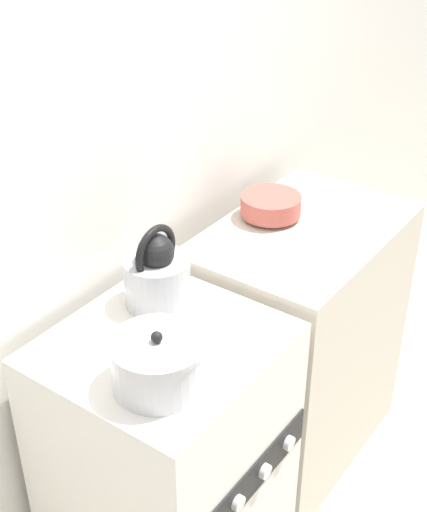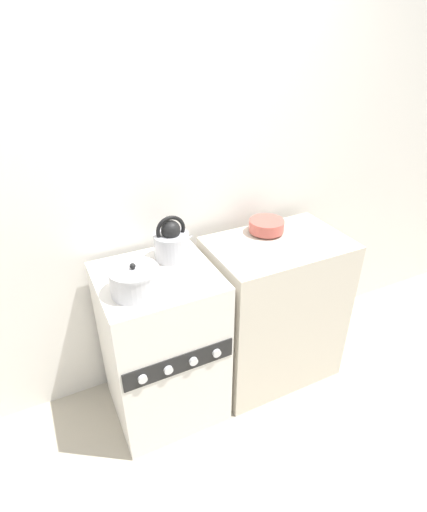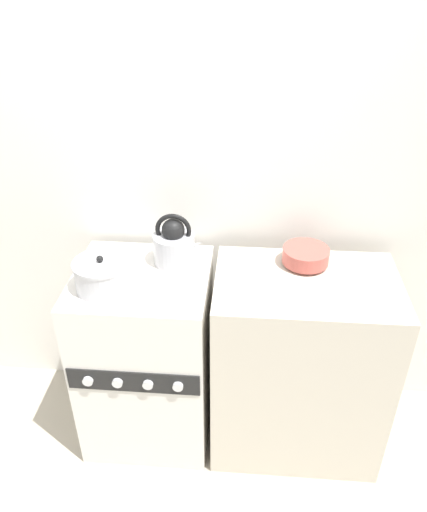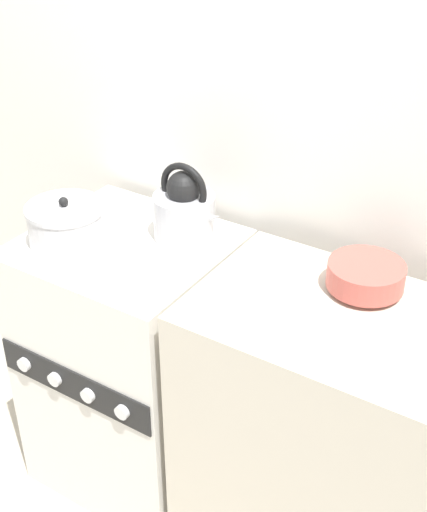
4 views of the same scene
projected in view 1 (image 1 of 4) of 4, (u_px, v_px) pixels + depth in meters
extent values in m
cube|color=silver|center=(53.00, 192.00, 1.84)|extent=(7.00, 0.06, 2.50)
cube|color=silver|center=(168.00, 467.00, 2.07)|extent=(0.59, 0.55, 0.92)
cube|color=black|center=(248.00, 485.00, 1.88)|extent=(0.56, 0.01, 0.11)
cylinder|color=silver|center=(238.00, 503.00, 1.83)|extent=(0.04, 0.02, 0.04)
cylinder|color=silver|center=(265.00, 471.00, 1.92)|extent=(0.04, 0.02, 0.04)
cylinder|color=silver|center=(289.00, 443.00, 2.00)|extent=(0.04, 0.02, 0.04)
cube|color=beige|center=(296.00, 343.00, 2.55)|extent=(0.77, 0.51, 0.94)
cylinder|color=#B2B2B7|center=(157.00, 282.00, 1.95)|extent=(0.18, 0.18, 0.14)
sphere|color=black|center=(156.00, 252.00, 1.90)|extent=(0.10, 0.10, 0.10)
torus|color=black|center=(156.00, 252.00, 1.90)|extent=(0.16, 0.02, 0.16)
cone|color=#B2B2B7|center=(177.00, 262.00, 2.00)|extent=(0.09, 0.04, 0.07)
cylinder|color=silver|center=(158.00, 366.00, 1.66)|extent=(0.22, 0.22, 0.11)
cylinder|color=silver|center=(157.00, 344.00, 1.63)|extent=(0.23, 0.23, 0.01)
sphere|color=black|center=(157.00, 337.00, 1.62)|extent=(0.03, 0.03, 0.03)
cylinder|color=#B75147|center=(270.00, 215.00, 2.36)|extent=(0.09, 0.09, 0.01)
cylinder|color=#B75147|center=(271.00, 205.00, 2.34)|extent=(0.20, 0.20, 0.06)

